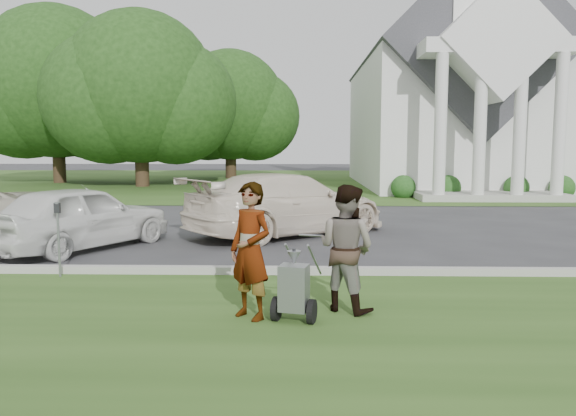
{
  "coord_description": "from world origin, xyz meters",
  "views": [
    {
      "loc": [
        0.96,
        -9.34,
        2.33
      ],
      "look_at": [
        0.73,
        0.0,
        1.28
      ],
      "focal_mm": 35.0,
      "sensor_mm": 36.0,
      "label": 1
    }
  ],
  "objects_px": {
    "striping_cart": "(294,289)",
    "tree_far": "(56,89)",
    "person_right": "(346,249)",
    "car_b": "(80,217)",
    "tree_left": "(140,94)",
    "car_c": "(288,204)",
    "church": "(444,81)",
    "tree_back": "(230,110)",
    "parking_meter_near": "(58,230)",
    "person_left": "(250,252)"
  },
  "relations": [
    {
      "from": "striping_cart",
      "to": "tree_far",
      "type": "bearing_deg",
      "value": 133.15
    },
    {
      "from": "person_right",
      "to": "tree_far",
      "type": "bearing_deg",
      "value": -22.69
    },
    {
      "from": "person_right",
      "to": "car_b",
      "type": "bearing_deg",
      "value": -2.59
    },
    {
      "from": "tree_left",
      "to": "striping_cart",
      "type": "height_order",
      "value": "tree_left"
    },
    {
      "from": "person_right",
      "to": "car_c",
      "type": "bearing_deg",
      "value": -44.84
    },
    {
      "from": "church",
      "to": "car_c",
      "type": "bearing_deg",
      "value": -115.02
    },
    {
      "from": "tree_left",
      "to": "tree_back",
      "type": "xyz_separation_m",
      "value": [
        4.0,
        8.0,
        -0.38
      ]
    },
    {
      "from": "tree_left",
      "to": "person_right",
      "type": "xyz_separation_m",
      "value": [
        9.59,
        -23.6,
        -4.22
      ]
    },
    {
      "from": "striping_cart",
      "to": "parking_meter_near",
      "type": "distance_m",
      "value": 4.83
    },
    {
      "from": "tree_left",
      "to": "car_c",
      "type": "bearing_deg",
      "value": -62.92
    },
    {
      "from": "person_left",
      "to": "person_right",
      "type": "height_order",
      "value": "person_left"
    },
    {
      "from": "tree_far",
      "to": "tree_back",
      "type": "xyz_separation_m",
      "value": [
        10.0,
        5.0,
        -0.97
      ]
    },
    {
      "from": "tree_left",
      "to": "car_c",
      "type": "height_order",
      "value": "tree_left"
    },
    {
      "from": "tree_left",
      "to": "person_left",
      "type": "relative_size",
      "value": 5.8
    },
    {
      "from": "striping_cart",
      "to": "parking_meter_near",
      "type": "relative_size",
      "value": 0.89
    },
    {
      "from": "tree_left",
      "to": "church",
      "type": "bearing_deg",
      "value": 3.79
    },
    {
      "from": "tree_far",
      "to": "car_c",
      "type": "height_order",
      "value": "tree_far"
    },
    {
      "from": "parking_meter_near",
      "to": "car_b",
      "type": "relative_size",
      "value": 0.31
    },
    {
      "from": "car_c",
      "to": "tree_back",
      "type": "bearing_deg",
      "value": -27.22
    },
    {
      "from": "car_b",
      "to": "tree_back",
      "type": "bearing_deg",
      "value": -60.76
    },
    {
      "from": "person_right",
      "to": "parking_meter_near",
      "type": "bearing_deg",
      "value": 15.91
    },
    {
      "from": "person_left",
      "to": "tree_back",
      "type": "bearing_deg",
      "value": 136.46
    },
    {
      "from": "parking_meter_near",
      "to": "person_right",
      "type": "bearing_deg",
      "value": -21.03
    },
    {
      "from": "parking_meter_near",
      "to": "car_b",
      "type": "height_order",
      "value": "car_b"
    },
    {
      "from": "striping_cart",
      "to": "person_left",
      "type": "xyz_separation_m",
      "value": [
        -0.58,
        0.14,
        0.47
      ]
    },
    {
      "from": "person_right",
      "to": "striping_cart",
      "type": "bearing_deg",
      "value": 73.75
    },
    {
      "from": "person_left",
      "to": "parking_meter_near",
      "type": "bearing_deg",
      "value": -173.63
    },
    {
      "from": "tree_back",
      "to": "car_c",
      "type": "distance_m",
      "value": 25.59
    },
    {
      "from": "tree_far",
      "to": "striping_cart",
      "type": "height_order",
      "value": "tree_far"
    },
    {
      "from": "tree_back",
      "to": "church",
      "type": "bearing_deg",
      "value": -27.85
    },
    {
      "from": "striping_cart",
      "to": "tree_back",
      "type": "bearing_deg",
      "value": 113.04
    },
    {
      "from": "tree_far",
      "to": "person_right",
      "type": "distance_m",
      "value": 31.21
    },
    {
      "from": "tree_far",
      "to": "person_left",
      "type": "height_order",
      "value": "tree_far"
    },
    {
      "from": "person_left",
      "to": "person_right",
      "type": "xyz_separation_m",
      "value": [
        1.3,
        0.4,
        -0.03
      ]
    },
    {
      "from": "person_left",
      "to": "tree_left",
      "type": "bearing_deg",
      "value": 147.89
    },
    {
      "from": "person_left",
      "to": "parking_meter_near",
      "type": "xyz_separation_m",
      "value": [
        -3.58,
        2.28,
        -0.07
      ]
    },
    {
      "from": "person_left",
      "to": "parking_meter_near",
      "type": "distance_m",
      "value": 4.24
    },
    {
      "from": "car_b",
      "to": "parking_meter_near",
      "type": "bearing_deg",
      "value": 133.5
    },
    {
      "from": "car_c",
      "to": "striping_cart",
      "type": "bearing_deg",
      "value": 144.29
    },
    {
      "from": "church",
      "to": "person_left",
      "type": "bearing_deg",
      "value": -109.13
    },
    {
      "from": "tree_left",
      "to": "car_b",
      "type": "relative_size",
      "value": 2.48
    },
    {
      "from": "striping_cart",
      "to": "car_c",
      "type": "height_order",
      "value": "car_c"
    },
    {
      "from": "church",
      "to": "person_right",
      "type": "height_order",
      "value": "church"
    },
    {
      "from": "tree_left",
      "to": "person_right",
      "type": "height_order",
      "value": "tree_left"
    },
    {
      "from": "tree_far",
      "to": "car_c",
      "type": "xyz_separation_m",
      "value": [
        14.62,
        -19.86,
        -4.89
      ]
    },
    {
      "from": "tree_far",
      "to": "parking_meter_near",
      "type": "xyz_separation_m",
      "value": [
        10.72,
        -24.73,
        -4.85
      ]
    },
    {
      "from": "person_right",
      "to": "car_b",
      "type": "xyz_separation_m",
      "value": [
        -5.57,
        4.6,
        -0.15
      ]
    },
    {
      "from": "church",
      "to": "person_left",
      "type": "relative_size",
      "value": 13.16
    },
    {
      "from": "tree_back",
      "to": "parking_meter_near",
      "type": "bearing_deg",
      "value": -88.62
    },
    {
      "from": "person_left",
      "to": "parking_meter_near",
      "type": "height_order",
      "value": "person_left"
    }
  ]
}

